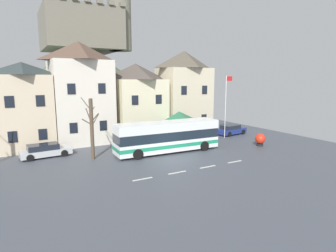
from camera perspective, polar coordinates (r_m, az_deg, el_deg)
name	(u,v)px	position (r m, az deg, el deg)	size (l,w,h in m)	color
ground_plane	(175,161)	(25.47, 1.44, -7.17)	(40.00, 60.00, 0.07)	#484C56
townhouse_00	(25,106)	(32.80, -27.30, 3.64)	(5.30, 5.42, 9.04)	beige
townhouse_01	(80,93)	(34.06, -17.49, 6.55)	(6.34, 6.72, 11.52)	silver
townhouse_02	(136,100)	(36.21, -6.55, 5.27)	(6.15, 6.77, 9.24)	beige
townhouse_03	(184,92)	(38.56, 3.27, 6.92)	(6.41, 5.15, 11.05)	beige
hilltop_castle	(83,80)	(53.49, -17.04, 9.01)	(40.93, 40.93, 21.64)	#566B4C
transit_bus	(168,137)	(28.01, -0.08, -2.24)	(10.86, 3.01, 3.10)	white
bus_shelter	(179,116)	(32.90, 2.30, 1.97)	(3.60, 3.60, 3.54)	#473D33
parked_car_00	(45,151)	(28.94, -23.86, -4.62)	(4.62, 2.14, 1.25)	silver
parked_car_01	(231,130)	(38.03, 12.79, -0.74)	(4.35, 2.34, 1.31)	navy
parked_car_02	(191,133)	(34.74, 4.64, -1.45)	(4.60, 2.34, 1.38)	white
pedestrian_00	(210,135)	(32.82, 8.52, -1.91)	(0.34, 0.37, 1.56)	#2D2D38
pedestrian_01	(216,134)	(34.02, 9.72, -1.56)	(0.34, 0.34, 1.51)	black
public_bench	(167,135)	(34.27, -0.21, -1.93)	(1.41, 0.48, 0.87)	#473828
flagpole	(226,103)	(35.25, 11.80, 4.71)	(0.95, 0.10, 7.71)	silver
harbour_buoy	(260,139)	(32.39, 18.35, -2.55)	(1.15, 1.15, 1.40)	black
bare_tree_01	(92,128)	(26.18, -15.34, -0.46)	(1.62, 1.83, 5.69)	brown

